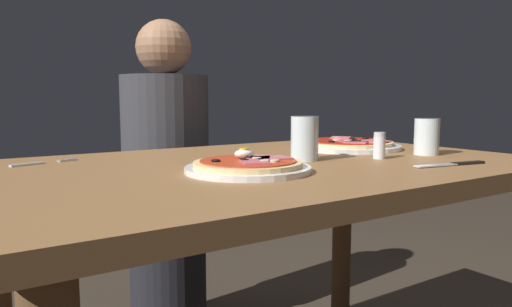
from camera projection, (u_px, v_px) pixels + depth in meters
The scene contains 9 objects.
dining_table at pixel (272, 207), 1.18m from camera, with size 1.27×0.83×0.75m.
pizza_foreground at pixel (248, 166), 1.01m from camera, with size 0.26×0.26×0.05m.
pizza_across_left at pixel (348, 145), 1.46m from camera, with size 0.32×0.32×0.03m.
water_glass_near at pixel (305, 141), 1.18m from camera, with size 0.07×0.07×0.11m.
water_glass_far at pixel (427, 139), 1.30m from camera, with size 0.07×0.07×0.10m.
fork at pixel (39, 163), 1.12m from camera, with size 0.16×0.06×0.00m.
knife at pixel (455, 164), 1.10m from camera, with size 0.20×0.05×0.01m.
salt_shaker at pixel (379, 146), 1.22m from camera, with size 0.03×0.03×0.07m.
diner_person at pixel (167, 188), 1.81m from camera, with size 0.32×0.32×1.18m.
Camera 1 is at (-0.67, -0.94, 0.90)m, focal length 33.98 mm.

